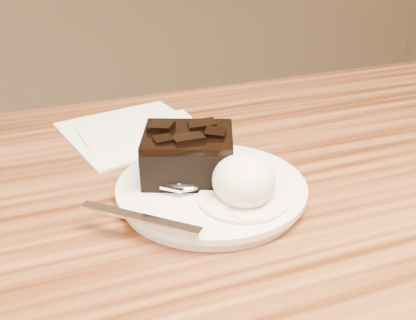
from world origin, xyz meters
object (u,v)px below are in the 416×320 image
object	(u,v)px
ice_cream_scoop	(244,181)
napkin	(133,131)
brownie	(188,157)
spoon	(179,184)
plate	(211,191)

from	to	relation	value
ice_cream_scoop	napkin	bearing A→B (deg)	102.90
brownie	napkin	xyz separation A→B (m)	(-0.02, 0.17, -0.03)
spoon	napkin	size ratio (longest dim) A/B	1.07
plate	brownie	distance (m)	0.04
ice_cream_scoop	spoon	world-z (taller)	ice_cream_scoop
ice_cream_scoop	brownie	bearing A→B (deg)	115.54
plate	napkin	bearing A→B (deg)	100.58
plate	brownie	bearing A→B (deg)	118.65
ice_cream_scoop	spoon	size ratio (longest dim) A/B	0.36
brownie	spoon	bearing A→B (deg)	-126.74
spoon	napkin	distance (m)	0.19
ice_cream_scoop	spoon	distance (m)	0.07
plate	napkin	size ratio (longest dim) A/B	1.18
spoon	napkin	world-z (taller)	spoon
brownie	spoon	size ratio (longest dim) A/B	0.52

